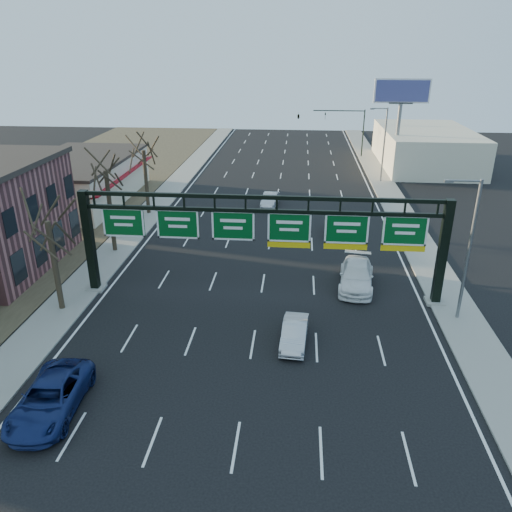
# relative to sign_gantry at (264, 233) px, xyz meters

# --- Properties ---
(ground) EXTENTS (160.00, 160.00, 0.00)m
(ground) POSITION_rel_sign_gantry_xyz_m (-0.16, -8.00, -4.63)
(ground) COLOR black
(ground) RESTS_ON ground
(sidewalk_left) EXTENTS (3.00, 120.00, 0.12)m
(sidewalk_left) POSITION_rel_sign_gantry_xyz_m (-12.96, 12.00, -4.57)
(sidewalk_left) COLOR gray
(sidewalk_left) RESTS_ON ground
(sidewalk_right) EXTENTS (3.00, 120.00, 0.12)m
(sidewalk_right) POSITION_rel_sign_gantry_xyz_m (12.64, 12.00, -4.57)
(sidewalk_right) COLOR gray
(sidewalk_right) RESTS_ON ground
(dirt_strip_left) EXTENTS (21.00, 120.00, 0.06)m
(dirt_strip_left) POSITION_rel_sign_gantry_xyz_m (-25.16, 12.00, -4.60)
(dirt_strip_left) COLOR #473D2B
(dirt_strip_left) RESTS_ON ground
(lane_markings) EXTENTS (21.60, 120.00, 0.01)m
(lane_markings) POSITION_rel_sign_gantry_xyz_m (-0.16, 12.00, -4.62)
(lane_markings) COLOR white
(lane_markings) RESTS_ON ground
(sign_gantry) EXTENTS (24.60, 1.20, 7.20)m
(sign_gantry) POSITION_rel_sign_gantry_xyz_m (0.00, 0.00, 0.00)
(sign_gantry) COLOR black
(sign_gantry) RESTS_ON ground
(cream_strip) EXTENTS (10.90, 18.40, 4.70)m
(cream_strip) POSITION_rel_sign_gantry_xyz_m (-21.64, 21.00, -2.27)
(cream_strip) COLOR beige
(cream_strip) RESTS_ON ground
(building_right_distant) EXTENTS (12.00, 20.00, 5.00)m
(building_right_distant) POSITION_rel_sign_gantry_xyz_m (19.84, 42.00, -2.13)
(building_right_distant) COLOR beige
(building_right_distant) RESTS_ON ground
(tree_gantry) EXTENTS (3.60, 3.60, 8.48)m
(tree_gantry) POSITION_rel_sign_gantry_xyz_m (-12.96, -3.00, 2.48)
(tree_gantry) COLOR black
(tree_gantry) RESTS_ON sidewalk_left
(tree_mid) EXTENTS (3.60, 3.60, 9.24)m
(tree_mid) POSITION_rel_sign_gantry_xyz_m (-12.96, 7.00, 3.23)
(tree_mid) COLOR black
(tree_mid) RESTS_ON sidewalk_left
(tree_far) EXTENTS (3.60, 3.60, 8.86)m
(tree_far) POSITION_rel_sign_gantry_xyz_m (-12.96, 17.00, 2.86)
(tree_far) COLOR black
(tree_far) RESTS_ON sidewalk_left
(streetlight_near) EXTENTS (2.15, 0.22, 9.00)m
(streetlight_near) POSITION_rel_sign_gantry_xyz_m (12.31, -2.00, 0.45)
(streetlight_near) COLOR slate
(streetlight_near) RESTS_ON sidewalk_right
(streetlight_far) EXTENTS (2.15, 0.22, 9.00)m
(streetlight_far) POSITION_rel_sign_gantry_xyz_m (12.31, 32.00, 0.45)
(streetlight_far) COLOR slate
(streetlight_far) RESTS_ON sidewalk_right
(billboard_right) EXTENTS (7.00, 0.50, 12.00)m
(billboard_right) POSITION_rel_sign_gantry_xyz_m (14.84, 36.98, 4.43)
(billboard_right) COLOR slate
(billboard_right) RESTS_ON ground
(traffic_signal_mast) EXTENTS (10.16, 0.54, 7.00)m
(traffic_signal_mast) POSITION_rel_sign_gantry_xyz_m (5.53, 47.00, 0.87)
(traffic_signal_mast) COLOR black
(traffic_signal_mast) RESTS_ON ground
(car_blue_suv) EXTENTS (2.89, 5.81, 1.58)m
(car_blue_suv) POSITION_rel_sign_gantry_xyz_m (-9.06, -12.54, -3.84)
(car_blue_suv) COLOR navy
(car_blue_suv) RESTS_ON ground
(car_silver_sedan) EXTENTS (1.68, 4.10, 1.32)m
(car_silver_sedan) POSITION_rel_sign_gantry_xyz_m (2.23, -5.70, -3.97)
(car_silver_sedan) COLOR #B9BABF
(car_silver_sedan) RESTS_ON ground
(car_white_wagon) EXTENTS (2.99, 5.96, 1.66)m
(car_white_wagon) POSITION_rel_sign_gantry_xyz_m (6.49, 2.08, -3.80)
(car_white_wagon) COLOR white
(car_white_wagon) RESTS_ON ground
(car_grey_far) EXTENTS (2.12, 4.31, 1.41)m
(car_grey_far) POSITION_rel_sign_gantry_xyz_m (5.74, 12.66, -3.92)
(car_grey_far) COLOR #47494C
(car_grey_far) RESTS_ON ground
(car_silver_distant) EXTENTS (1.89, 4.31, 1.38)m
(car_silver_distant) POSITION_rel_sign_gantry_xyz_m (-0.78, 20.67, -3.94)
(car_silver_distant) COLOR #B9B8BD
(car_silver_distant) RESTS_ON ground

